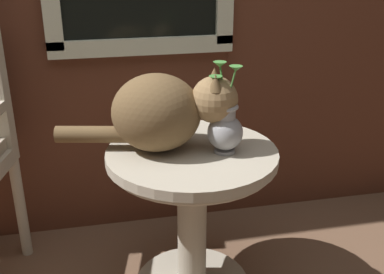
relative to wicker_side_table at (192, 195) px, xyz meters
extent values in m
cube|color=beige|center=(-0.10, 0.51, 0.44)|extent=(0.78, 0.03, 0.07)
cylinder|color=#B2A893|center=(0.00, 0.00, -0.12)|extent=(0.11, 0.11, 0.53)
cylinder|color=#B2A893|center=(0.00, 0.00, 0.16)|extent=(0.60, 0.60, 0.03)
torus|color=#B2A893|center=(0.00, 0.00, 0.13)|extent=(0.58, 0.58, 0.02)
cylinder|color=#B2A893|center=(-0.66, 0.37, -0.19)|extent=(0.04, 0.04, 0.46)
ellipsoid|color=brown|center=(-0.12, 0.04, 0.31)|extent=(0.36, 0.33, 0.27)
sphere|color=olive|center=(0.08, 0.00, 0.36)|extent=(0.16, 0.16, 0.16)
cone|color=brown|center=(0.07, -0.05, 0.43)|extent=(0.05, 0.05, 0.06)
cone|color=brown|center=(0.09, 0.04, 0.43)|extent=(0.05, 0.05, 0.06)
cylinder|color=brown|center=(-0.32, 0.08, 0.23)|extent=(0.28, 0.12, 0.06)
cylinder|color=#99999E|center=(0.11, -0.04, 0.19)|extent=(0.07, 0.07, 0.01)
ellipsoid|color=#99999E|center=(0.11, -0.04, 0.25)|extent=(0.12, 0.12, 0.12)
cylinder|color=#99999E|center=(0.11, -0.04, 0.32)|extent=(0.07, 0.07, 0.05)
torus|color=#99999E|center=(0.11, -0.04, 0.34)|extent=(0.08, 0.08, 0.01)
cylinder|color=#47893D|center=(0.09, -0.03, 0.39)|extent=(0.04, 0.01, 0.10)
cone|color=#47893D|center=(0.07, -0.03, 0.44)|extent=(0.04, 0.04, 0.02)
cylinder|color=#47893D|center=(0.10, -0.03, 0.41)|extent=(0.02, 0.03, 0.14)
cone|color=#47893D|center=(0.09, -0.02, 0.48)|extent=(0.04, 0.04, 0.02)
cylinder|color=#47893D|center=(0.12, -0.04, 0.41)|extent=(0.03, 0.01, 0.13)
cone|color=#47893D|center=(0.13, -0.05, 0.47)|extent=(0.04, 0.04, 0.02)
camera|label=1|loc=(-0.31, -1.47, 0.85)|focal=44.23mm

